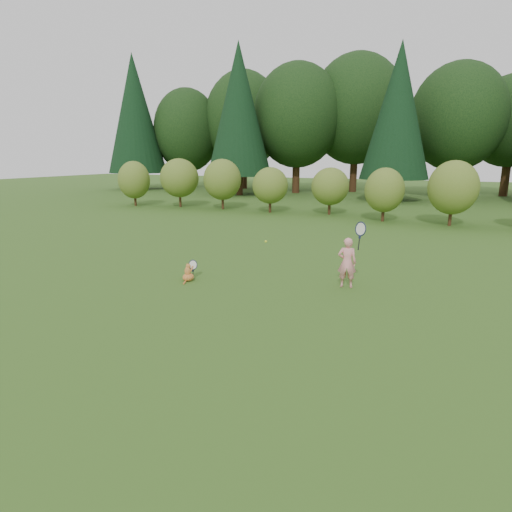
% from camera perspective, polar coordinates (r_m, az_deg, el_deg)
% --- Properties ---
extents(ground, '(100.00, 100.00, 0.00)m').
position_cam_1_polar(ground, '(9.61, -3.04, -4.95)').
color(ground, '#254A14').
rests_on(ground, ground).
extents(shrub_row, '(28.00, 3.00, 2.80)m').
position_cam_1_polar(shrub_row, '(21.60, 12.92, 8.65)').
color(shrub_row, '#556F22').
rests_on(shrub_row, ground).
extents(woodland_backdrop, '(48.00, 10.00, 15.00)m').
position_cam_1_polar(woodland_backdrop, '(31.73, 17.33, 20.81)').
color(woodland_backdrop, black).
rests_on(woodland_backdrop, ground).
extents(child, '(0.68, 0.42, 1.76)m').
position_cam_1_polar(child, '(10.09, 12.10, -0.71)').
color(child, pink).
rests_on(child, ground).
extents(cat, '(0.33, 0.64, 0.60)m').
position_cam_1_polar(cat, '(10.61, -9.02, -2.07)').
color(cat, '#BB5F23').
rests_on(cat, ground).
extents(tennis_ball, '(0.06, 0.06, 0.06)m').
position_cam_1_polar(tennis_ball, '(10.19, 1.32, 1.95)').
color(tennis_ball, '#BADA19').
rests_on(tennis_ball, ground).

